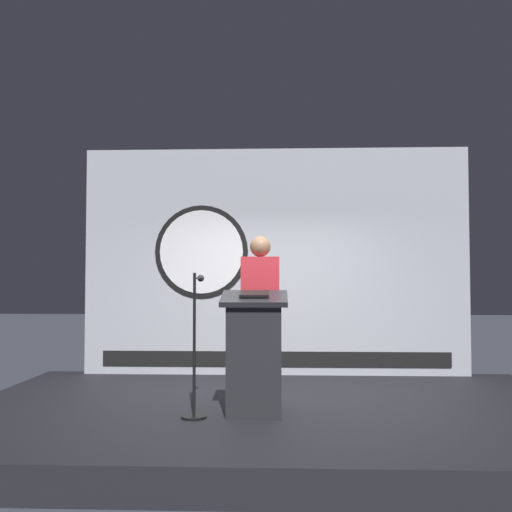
# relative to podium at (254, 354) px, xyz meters

# --- Properties ---
(ground_plane) EXTENTS (40.00, 40.00, 0.00)m
(ground_plane) POSITION_rel_podium_xyz_m (0.19, 0.47, -0.88)
(ground_plane) COLOR #383D47
(stage_platform) EXTENTS (6.40, 4.00, 0.30)m
(stage_platform) POSITION_rel_podium_xyz_m (0.19, 0.47, -0.73)
(stage_platform) COLOR black
(stage_platform) RESTS_ON ground
(banner_display) EXTENTS (5.25, 0.12, 3.10)m
(banner_display) POSITION_rel_podium_xyz_m (0.16, 2.32, 0.96)
(banner_display) COLOR #B2B7C1
(banner_display) RESTS_ON stage_platform
(podium) EXTENTS (0.64, 0.50, 1.19)m
(podium) POSITION_rel_podium_xyz_m (0.00, 0.00, 0.00)
(podium) COLOR #26262B
(podium) RESTS_ON stage_platform
(speaker_person) EXTENTS (0.40, 0.26, 1.75)m
(speaker_person) POSITION_rel_podium_xyz_m (0.04, 0.48, 0.32)
(speaker_person) COLOR black
(speaker_person) RESTS_ON stage_platform
(microphone_stand) EXTENTS (0.24, 0.58, 1.36)m
(microphone_stand) POSITION_rel_podium_xyz_m (-0.56, -0.09, -0.11)
(microphone_stand) COLOR black
(microphone_stand) RESTS_ON stage_platform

